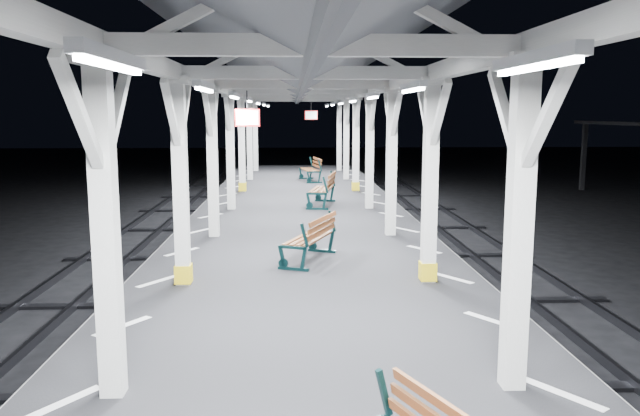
{
  "coord_description": "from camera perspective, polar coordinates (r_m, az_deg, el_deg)",
  "views": [
    {
      "loc": [
        -0.21,
        -7.92,
        3.76
      ],
      "look_at": [
        0.23,
        2.28,
        2.2
      ],
      "focal_mm": 35.0,
      "sensor_mm": 36.0,
      "label": 1
    }
  ],
  "objects": [
    {
      "name": "bench_extra",
      "position": [
        25.43,
        -0.7,
        3.6
      ],
      "size": [
        0.93,
        1.81,
        0.94
      ],
      "rotation": [
        0.0,
        0.0,
        0.17
      ],
      "color": "black",
      "rests_on": "platform"
    },
    {
      "name": "canopy",
      "position": [
        7.94,
        -0.98,
        14.5
      ],
      "size": [
        5.4,
        49.0,
        4.65
      ],
      "color": "silver",
      "rests_on": "platform"
    },
    {
      "name": "hazard_stripes_right",
      "position": [
        8.8,
        15.5,
        -9.91
      ],
      "size": [
        1.0,
        48.0,
        0.01
      ],
      "primitive_type": "cube",
      "color": "silver",
      "rests_on": "platform"
    },
    {
      "name": "platform",
      "position": [
        8.57,
        -0.91,
        -13.69
      ],
      "size": [
        6.0,
        50.0,
        1.0
      ],
      "primitive_type": "cube",
      "color": "black",
      "rests_on": "ground"
    },
    {
      "name": "ground",
      "position": [
        8.77,
        -0.91,
        -16.71
      ],
      "size": [
        120.0,
        120.0,
        0.0
      ],
      "primitive_type": "plane",
      "color": "black",
      "rests_on": "ground"
    },
    {
      "name": "bench_mid",
      "position": [
        11.66,
        -0.63,
        -2.68
      ],
      "size": [
        1.13,
        1.7,
        0.87
      ],
      "rotation": [
        0.0,
        0.0,
        -0.38
      ],
      "color": "black",
      "rests_on": "platform"
    },
    {
      "name": "hazard_stripes_left",
      "position": [
        8.68,
        -17.59,
        -10.26
      ],
      "size": [
        1.0,
        48.0,
        0.01
      ],
      "primitive_type": "cube",
      "color": "silver",
      "rests_on": "platform"
    },
    {
      "name": "bench_far",
      "position": [
        18.65,
        0.44,
        1.81
      ],
      "size": [
        0.99,
        1.9,
        0.98
      ],
      "rotation": [
        0.0,
        0.0,
        -0.18
      ],
      "color": "black",
      "rests_on": "platform"
    }
  ]
}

